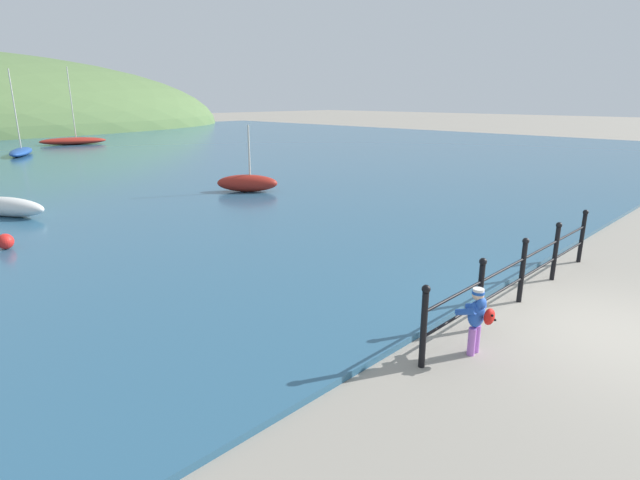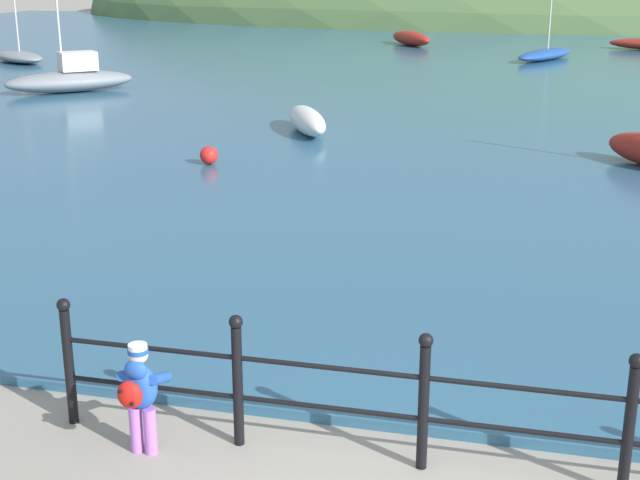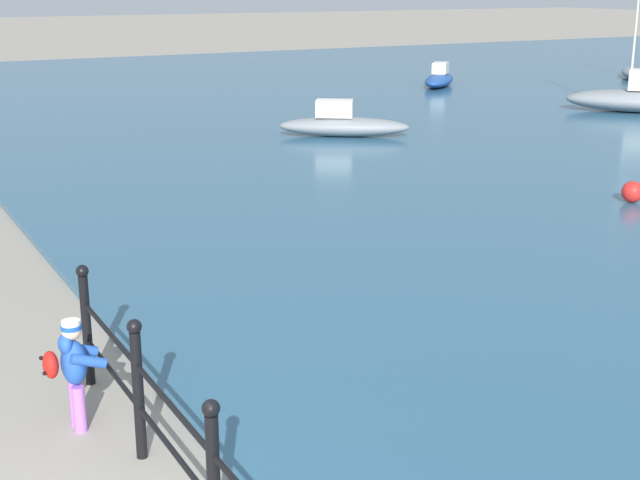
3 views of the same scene
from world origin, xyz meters
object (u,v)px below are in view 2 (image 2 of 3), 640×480
object	(u,v)px
boat_blue_hull	(545,54)
child_in_coat	(139,389)
boat_nearest_quay	(71,79)
boat_twin_mast	(307,120)
mooring_buoy	(209,155)
boat_green_fishing	(18,56)
boat_mid_harbor	(411,38)

from	to	relation	value
boat_blue_hull	child_in_coat	bearing A→B (deg)	-95.62
child_in_coat	boat_nearest_quay	xyz separation A→B (m)	(-11.15, 19.08, -0.10)
boat_twin_mast	mooring_buoy	size ratio (longest dim) A/B	7.69
child_in_coat	mooring_buoy	distance (m)	10.88
boat_nearest_quay	child_in_coat	bearing A→B (deg)	-59.71
child_in_coat	boat_green_fishing	world-z (taller)	boat_green_fishing
boat_twin_mast	boat_mid_harbor	size ratio (longest dim) A/B	0.80
child_in_coat	boat_mid_harbor	size ratio (longest dim) A/B	0.28
child_in_coat	boat_nearest_quay	bearing A→B (deg)	120.29
boat_green_fishing	boat_blue_hull	xyz separation A→B (m)	(20.59, 5.93, 0.01)
child_in_coat	mooring_buoy	bearing A→B (deg)	107.67
boat_green_fishing	boat_blue_hull	distance (m)	21.43
boat_twin_mast	boat_mid_harbor	bearing A→B (deg)	92.20
boat_blue_hull	mooring_buoy	bearing A→B (deg)	-106.53
boat_nearest_quay	boat_green_fishing	size ratio (longest dim) A/B	1.12
boat_nearest_quay	mooring_buoy	bearing A→B (deg)	-48.02
boat_nearest_quay	boat_mid_harbor	bearing A→B (deg)	66.41
boat_nearest_quay	mooring_buoy	size ratio (longest dim) A/B	13.50
boat_twin_mast	boat_blue_hull	xyz separation A→B (m)	(5.42, 17.96, -0.04)
boat_twin_mast	boat_blue_hull	world-z (taller)	boat_blue_hull
boat_green_fishing	mooring_buoy	xyz separation A→B (m)	(14.12, -15.84, -0.06)
boat_mid_harbor	boat_twin_mast	bearing A→B (deg)	-87.80
boat_nearest_quay	mooring_buoy	xyz separation A→B (m)	(7.85, -8.72, -0.22)
boat_green_fishing	boat_blue_hull	bearing A→B (deg)	16.08
boat_nearest_quay	boat_twin_mast	xyz separation A→B (m)	(8.89, -4.90, -0.12)
boat_twin_mast	mooring_buoy	world-z (taller)	boat_twin_mast
boat_blue_hull	boat_mid_harbor	distance (m)	8.22
boat_mid_harbor	mooring_buoy	size ratio (longest dim) A/B	9.56
child_in_coat	boat_green_fishing	size ratio (longest dim) A/B	0.23
boat_green_fishing	mooring_buoy	bearing A→B (deg)	-48.28
boat_twin_mast	boat_green_fishing	world-z (taller)	boat_green_fishing
boat_green_fishing	boat_mid_harbor	world-z (taller)	boat_green_fishing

